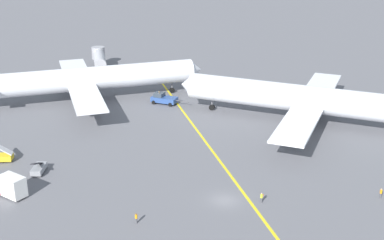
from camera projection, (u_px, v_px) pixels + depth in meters
ground_plane at (225, 200)px, 81.23m from camera, size 600.00×600.00×0.00m
taxiway_stripe at (227, 170)px, 90.94m from camera, size 8.26×119.78×0.01m
airliner_at_gate_left at (89, 79)px, 124.35m from camera, size 55.09×44.80×15.19m
airliner_being_pushed at (301, 99)px, 111.02m from camera, size 48.02×42.99×16.36m
pushback_tug at (164, 99)px, 123.77m from camera, size 8.45×6.35×2.83m
gse_stair_truck_yellow at (0, 156)px, 94.00m from camera, size 4.84×2.63×4.06m
gse_belt_loader_portside at (39, 168)px, 89.77m from camera, size 2.66×5.07×3.02m
gse_catering_truck_tall at (9, 186)px, 82.01m from camera, size 5.80×5.86×3.50m
ground_crew_marshaller_foreground at (262, 198)px, 80.29m from camera, size 0.50×0.36×1.64m
ground_crew_wing_walker_right at (136, 218)px, 74.79m from camera, size 0.36×0.36×1.62m
ground_crew_ramp_agent_by_cones at (381, 193)px, 81.61m from camera, size 0.47×0.36×1.63m
jet_bridge at (99, 57)px, 150.48m from camera, size 3.84×16.05×5.62m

